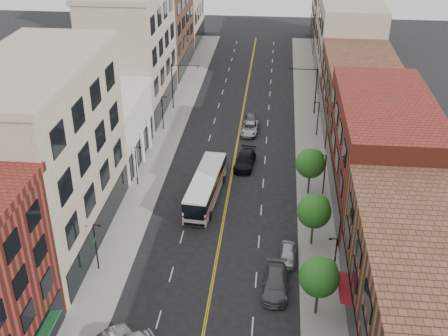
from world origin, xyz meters
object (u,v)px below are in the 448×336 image
(car_lane_c, at_px, (251,120))
(city_bus, at_px, (206,186))
(car_parked_far, at_px, (288,254))
(car_lane_a, at_px, (245,160))
(car_lane_b, at_px, (250,128))
(car_lane_behind, at_px, (217,168))
(car_parked_mid, at_px, (276,283))

(car_lane_c, bearing_deg, city_bus, -107.21)
(car_parked_far, height_order, car_lane_a, car_lane_a)
(car_lane_b, height_order, car_lane_c, car_lane_c)
(car_lane_a, bearing_deg, car_lane_b, 95.75)
(car_lane_a, relative_size, car_lane_c, 1.33)
(car_lane_a, bearing_deg, car_lane_behind, -141.36)
(car_parked_far, height_order, car_lane_c, car_lane_c)
(city_bus, bearing_deg, car_lane_a, 69.75)
(city_bus, height_order, car_lane_c, city_bus)
(car_parked_far, xyz_separation_m, car_lane_behind, (-8.71, 16.72, 0.04))
(car_parked_mid, xyz_separation_m, car_lane_behind, (-7.60, 21.26, -0.09))
(city_bus, height_order, car_parked_far, city_bus)
(city_bus, xyz_separation_m, car_lane_b, (3.95, 18.59, -1.08))
(car_parked_mid, bearing_deg, car_lane_b, 98.70)
(car_parked_mid, relative_size, car_lane_b, 1.07)
(car_lane_a, bearing_deg, car_parked_mid, -73.84)
(city_bus, distance_m, car_lane_c, 21.90)
(car_lane_behind, relative_size, car_lane_c, 1.01)
(car_lane_b, bearing_deg, car_lane_behind, -102.41)
(city_bus, distance_m, car_parked_mid, 17.09)
(car_lane_a, bearing_deg, city_bus, -109.26)
(car_lane_b, bearing_deg, city_bus, -99.34)
(car_parked_mid, relative_size, car_lane_behind, 1.28)
(car_lane_b, xyz_separation_m, car_lane_c, (0.00, 2.93, 0.01))
(car_parked_far, bearing_deg, car_lane_a, 108.65)
(city_bus, relative_size, car_parked_far, 3.08)
(car_parked_mid, xyz_separation_m, car_parked_far, (1.11, 4.55, -0.13))
(car_parked_mid, distance_m, car_parked_far, 4.69)
(car_lane_behind, bearing_deg, car_lane_c, -95.85)
(city_bus, xyz_separation_m, car_lane_c, (3.95, 21.52, -1.06))
(car_parked_mid, bearing_deg, car_lane_behind, 111.06)
(city_bus, xyz_separation_m, car_lane_behind, (0.65, 6.33, -1.08))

